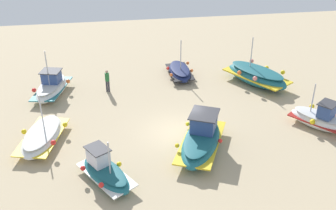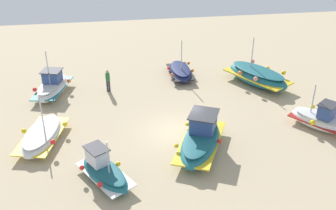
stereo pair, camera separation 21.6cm
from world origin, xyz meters
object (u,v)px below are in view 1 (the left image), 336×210
fishing_boat_3 (201,139)px  fishing_boat_5 (42,136)px  fishing_boat_1 (52,87)px  fishing_boat_4 (105,172)px  fishing_boat_2 (180,72)px  fishing_boat_0 (257,76)px  fishing_boat_6 (319,118)px  person_walking (107,79)px

fishing_boat_3 → fishing_boat_5: size_ratio=1.15×
fishing_boat_1 → fishing_boat_4: size_ratio=1.15×
fishing_boat_3 → fishing_boat_5: bearing=102.0°
fishing_boat_2 → fishing_boat_5: size_ratio=0.80×
fishing_boat_0 → fishing_boat_1: bearing=-123.5°
fishing_boat_0 → fishing_boat_2: 6.14m
fishing_boat_5 → fishing_boat_6: size_ratio=1.29×
fishing_boat_3 → fishing_boat_4: 5.95m
fishing_boat_3 → fishing_boat_6: fishing_boat_6 is taller
fishing_boat_1 → fishing_boat_3: (-9.28, 8.76, 0.10)m
fishing_boat_2 → fishing_boat_3: (0.71, 10.44, 0.28)m
fishing_boat_1 → fishing_boat_2: size_ratio=1.19×
fishing_boat_1 → fishing_boat_3: size_ratio=0.82×
fishing_boat_0 → fishing_boat_5: 16.71m
fishing_boat_6 → fishing_boat_2: bearing=-179.2°
fishing_boat_3 → fishing_boat_4: fishing_boat_4 is taller
fishing_boat_3 → person_walking: bearing=56.4°
fishing_boat_2 → fishing_boat_6: bearing=-143.7°
fishing_boat_4 → fishing_boat_6: bearing=-107.8°
fishing_boat_2 → fishing_boat_6: fishing_boat_2 is taller
person_walking → fishing_boat_1: bearing=-74.9°
fishing_boat_2 → fishing_boat_0: bearing=-114.6°
fishing_boat_0 → fishing_boat_4: (12.00, 10.06, -0.15)m
fishing_boat_0 → fishing_boat_1: fishing_boat_0 is taller
fishing_boat_1 → person_walking: size_ratio=2.65×
person_walking → fishing_boat_0: bearing=104.8°
fishing_boat_0 → fishing_boat_2: size_ratio=1.47×
fishing_boat_0 → fishing_boat_5: bearing=-100.4°
fishing_boat_3 → person_walking: (5.17, -8.61, 0.29)m
fishing_boat_1 → fishing_boat_5: (-0.03, 6.55, -0.17)m
fishing_boat_6 → person_walking: 15.11m
fishing_boat_2 → fishing_boat_6: (-7.31, 9.20, 0.19)m
fishing_boat_2 → fishing_boat_6: size_ratio=1.03×
fishing_boat_1 → person_walking: 4.13m
fishing_boat_0 → fishing_boat_1: size_ratio=1.24×
fishing_boat_2 → fishing_boat_4: 13.92m
fishing_boat_1 → fishing_boat_2: 10.13m
fishing_boat_3 → fishing_boat_6: bearing=-55.8°
fishing_boat_2 → person_walking: size_ratio=2.23×
fishing_boat_0 → fishing_boat_4: 15.66m
fishing_boat_5 → fishing_boat_2: bearing=143.4°
fishing_boat_2 → fishing_boat_3: size_ratio=0.69×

